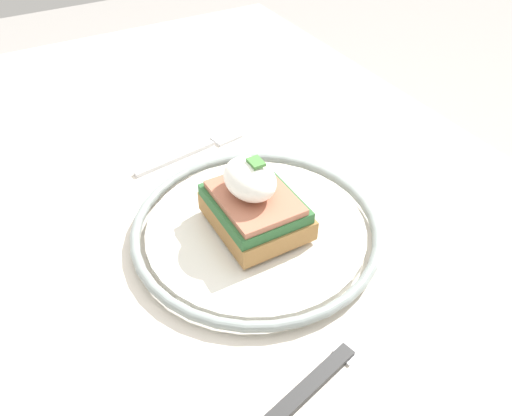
{
  "coord_description": "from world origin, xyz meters",
  "views": [
    {
      "loc": [
        0.33,
        -0.15,
        1.1
      ],
      "look_at": [
        0.02,
        0.02,
        0.78
      ],
      "focal_mm": 35.0,
      "sensor_mm": 36.0,
      "label": 1
    }
  ],
  "objects_px": {
    "fork": "(197,149)",
    "knife": "(338,360)",
    "plate": "(256,228)",
    "sandwich": "(254,202)"
  },
  "relations": [
    {
      "from": "plate",
      "to": "knife",
      "type": "bearing_deg",
      "value": -5.12
    },
    {
      "from": "plate",
      "to": "fork",
      "type": "relative_size",
      "value": 1.73
    },
    {
      "from": "plate",
      "to": "knife",
      "type": "xyz_separation_m",
      "value": [
        0.16,
        -0.01,
        -0.01
      ]
    },
    {
      "from": "plate",
      "to": "sandwich",
      "type": "xyz_separation_m",
      "value": [
        -0.0,
        -0.0,
        0.03
      ]
    },
    {
      "from": "fork",
      "to": "knife",
      "type": "xyz_separation_m",
      "value": [
        0.32,
        -0.02,
        0.0
      ]
    },
    {
      "from": "plate",
      "to": "sandwich",
      "type": "height_order",
      "value": "sandwich"
    },
    {
      "from": "fork",
      "to": "knife",
      "type": "relative_size",
      "value": 0.77
    },
    {
      "from": "fork",
      "to": "knife",
      "type": "height_order",
      "value": "knife"
    },
    {
      "from": "sandwich",
      "to": "plate",
      "type": "bearing_deg",
      "value": 84.16
    },
    {
      "from": "fork",
      "to": "knife",
      "type": "distance_m",
      "value": 0.32
    }
  ]
}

